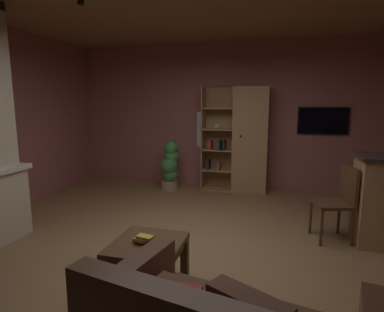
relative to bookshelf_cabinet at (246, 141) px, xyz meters
name	(u,v)px	position (x,y,z in m)	size (l,w,h in m)	color
floor	(183,256)	(-0.41, -2.78, -0.98)	(6.14, 6.05, 0.02)	olive
wall_back	(227,116)	(-0.41, 0.27, 0.44)	(6.26, 0.06, 2.83)	#9E5B56
window_pane_back	(213,130)	(-0.66, 0.24, 0.17)	(0.67, 0.01, 0.71)	white
bookshelf_cabinet	(246,141)	(0.00, 0.00, 0.00)	(1.22, 0.41, 1.96)	#A87F51
coffee_table	(147,252)	(-0.51, -3.52, -0.60)	(0.60, 0.63, 0.47)	#4C331E
table_book_0	(142,240)	(-0.56, -3.51, -0.49)	(0.13, 0.11, 0.02)	brown
table_book_1	(141,239)	(-0.55, -3.55, -0.46)	(0.10, 0.09, 0.03)	gold
table_book_2	(145,237)	(-0.51, -3.55, -0.44)	(0.14, 0.08, 0.02)	gold
dining_chair	(339,198)	(1.31, -1.91, -0.44)	(0.51, 0.51, 0.92)	#4C331E
potted_floor_plant	(170,165)	(-1.40, -0.27, -0.48)	(0.35, 0.39, 0.96)	#9E896B
wall_mounted_tv	(323,121)	(1.35, 0.21, 0.38)	(0.87, 0.06, 0.49)	black
track_light_spot_0	(2,7)	(-2.56, -2.77, 1.79)	(0.07, 0.07, 0.09)	black
track_light_spot_1	(81,0)	(-1.55, -2.73, 1.79)	(0.07, 0.07, 0.09)	black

